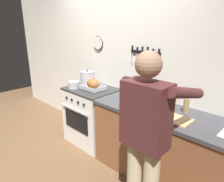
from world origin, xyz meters
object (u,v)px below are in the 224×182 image
at_px(roasting_pan, 93,85).
at_px(saucepan, 74,85).
at_px(bottle_cooking_oil, 156,98).
at_px(stock_pot, 87,78).
at_px(bottle_hot_sauce, 174,99).
at_px(stove, 92,115).
at_px(bottle_vinegar, 186,105).
at_px(person_cook, 146,135).
at_px(cutting_board, 173,119).
at_px(bottle_wine_red, 150,90).
at_px(bottle_dish_soap, 131,92).

relative_size(roasting_pan, saucepan, 2.08).
height_order(roasting_pan, bottle_cooking_oil, bottle_cooking_oil).
distance_m(stock_pot, bottle_hot_sauce, 1.46).
relative_size(stove, saucepan, 5.32).
xyz_separation_m(bottle_vinegar, bottle_cooking_oil, (-0.35, -0.05, 0.01)).
bearing_deg(person_cook, cutting_board, 10.80).
xyz_separation_m(stove, bottle_vinegar, (1.46, 0.13, 0.54)).
relative_size(stove, bottle_wine_red, 2.77).
xyz_separation_m(person_cook, cutting_board, (-0.03, 0.53, -0.04)).
distance_m(stove, person_cook, 1.69).
xyz_separation_m(person_cook, saucepan, (-1.68, 0.48, 0.00)).
bearing_deg(person_cook, stove, 73.78).
bearing_deg(stock_pot, bottle_wine_red, 5.45).
distance_m(saucepan, bottle_hot_sauce, 1.52).
relative_size(stove, stock_pot, 3.59).
xyz_separation_m(stock_pot, bottle_wine_red, (1.13, 0.11, 0.02)).
bearing_deg(stock_pot, cutting_board, -7.53).
relative_size(person_cook, bottle_hot_sauce, 8.46).
xyz_separation_m(roasting_pan, bottle_dish_soap, (0.70, 0.05, 0.03)).
height_order(cutting_board, bottle_vinegar, bottle_vinegar).
relative_size(saucepan, cutting_board, 0.47).
height_order(bottle_wine_red, bottle_vinegar, bottle_wine_red).
bearing_deg(saucepan, person_cook, -15.90).
distance_m(stove, bottle_vinegar, 1.56).
relative_size(stock_pot, cutting_board, 0.70).
height_order(person_cook, stock_pot, person_cook).
height_order(stove, person_cook, person_cook).
distance_m(person_cook, bottle_hot_sauce, 0.92).
distance_m(stock_pot, bottle_vinegar, 1.66).
xyz_separation_m(saucepan, bottle_vinegar, (1.67, 0.30, 0.04)).
bearing_deg(stove, bottle_dish_soap, 2.80).
bearing_deg(stove, roasting_pan, -10.10).
xyz_separation_m(stock_pot, bottle_hot_sauce, (1.45, 0.15, -0.03)).
bearing_deg(bottle_wine_red, bottle_cooking_oil, -35.57).
distance_m(stove, stock_pot, 0.60).
height_order(stock_pot, bottle_vinegar, stock_pot).
distance_m(cutting_board, bottle_dish_soap, 0.71).
bearing_deg(saucepan, bottle_wine_red, 18.01).
distance_m(roasting_pan, bottle_wine_red, 0.91).
xyz_separation_m(cutting_board, bottle_cooking_oil, (-0.34, 0.20, 0.09)).
xyz_separation_m(person_cook, bottle_vinegar, (-0.01, 0.78, 0.04)).
distance_m(bottle_cooking_oil, bottle_hot_sauce, 0.22).
relative_size(cutting_board, bottle_dish_soap, 1.48).
bearing_deg(saucepan, bottle_hot_sauce, 15.63).
distance_m(saucepan, bottle_dish_soap, 0.99).
bearing_deg(bottle_dish_soap, cutting_board, -12.90).
distance_m(stove, cutting_board, 1.52).
distance_m(bottle_wine_red, bottle_dish_soap, 0.25).
height_order(bottle_wine_red, bottle_cooking_oil, bottle_wine_red).
bearing_deg(bottle_wine_red, saucepan, -161.99).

